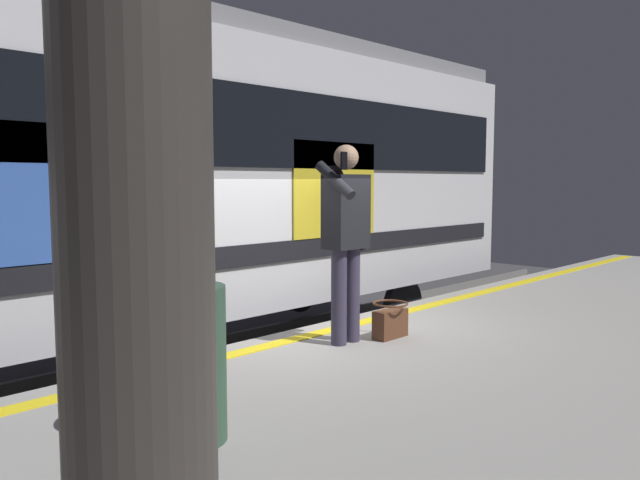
# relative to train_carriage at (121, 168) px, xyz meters

# --- Properties ---
(ground_plane) EXTENTS (26.01, 26.01, 0.00)m
(ground_plane) POSITION_rel_train_carriage_xyz_m (-0.67, 2.37, -2.63)
(ground_plane) COLOR #3D3D3F
(platform) EXTENTS (17.34, 4.66, 1.02)m
(platform) POSITION_rel_train_carriage_xyz_m (-0.67, 4.71, -2.12)
(platform) COLOR gray
(platform) RESTS_ON ground
(safety_line) EXTENTS (16.99, 0.16, 0.01)m
(safety_line) POSITION_rel_train_carriage_xyz_m (-0.67, 2.67, -1.60)
(safety_line) COLOR yellow
(safety_line) RESTS_ON platform
(track_rail_near) EXTENTS (22.54, 0.08, 0.16)m
(track_rail_near) POSITION_rel_train_carriage_xyz_m (-0.67, 0.71, -2.55)
(track_rail_near) COLOR slate
(track_rail_near) RESTS_ON ground
(track_rail_far) EXTENTS (22.54, 0.08, 0.16)m
(track_rail_far) POSITION_rel_train_carriage_xyz_m (-0.67, -0.72, -2.55)
(track_rail_far) COLOR slate
(track_rail_far) RESTS_ON ground
(train_carriage) EXTENTS (12.31, 2.86, 4.18)m
(train_carriage) POSITION_rel_train_carriage_xyz_m (0.00, 0.00, 0.00)
(train_carriage) COLOR silver
(train_carriage) RESTS_ON ground
(passenger) EXTENTS (0.57, 0.55, 1.78)m
(passenger) POSITION_rel_train_carriage_xyz_m (-0.48, 3.08, -0.56)
(passenger) COLOR #383347
(passenger) RESTS_ON platform
(handbag) EXTENTS (0.37, 0.33, 0.33)m
(handbag) POSITION_rel_train_carriage_xyz_m (-0.90, 3.27, -1.45)
(handbag) COLOR #59331E
(handbag) RESTS_ON platform
(trash_bin) EXTENTS (0.45, 0.45, 0.88)m
(trash_bin) POSITION_rel_train_carriage_xyz_m (1.75, 3.87, -1.17)
(trash_bin) COLOR #2D4C38
(trash_bin) RESTS_ON platform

